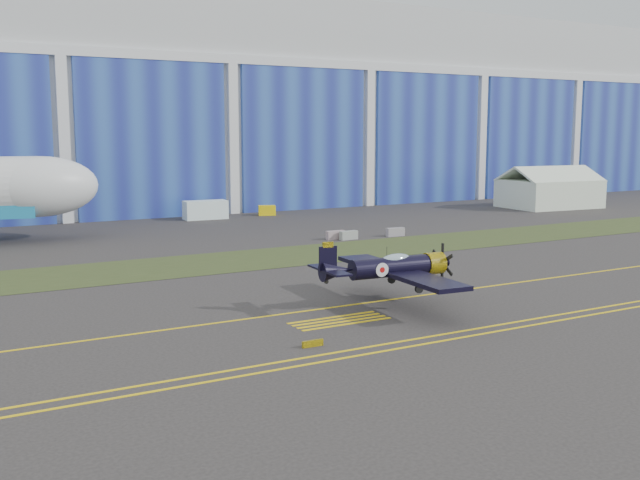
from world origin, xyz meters
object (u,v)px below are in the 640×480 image
tent (550,187)px  shipping_container (205,210)px  tug (267,210)px  warbird (391,267)px

tent → shipping_container: size_ratio=2.56×
tug → tent: bearing=5.7°
warbird → tent: tent is taller
warbird → tent: (56.93, 40.42, 0.52)m
tug → shipping_container: bearing=-157.9°
warbird → tent: 69.82m
warbird → shipping_container: warbird is taller
shipping_container → warbird: bearing=-95.1°
shipping_container → tug: bearing=4.2°
shipping_container → tug: 8.80m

